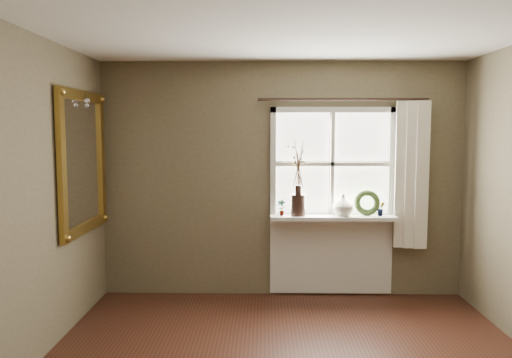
{
  "coord_description": "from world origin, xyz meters",
  "views": [
    {
      "loc": [
        -0.2,
        -3.27,
        1.83
      ],
      "look_at": [
        -0.28,
        1.55,
        1.37
      ],
      "focal_mm": 35.0,
      "sensor_mm": 36.0,
      "label": 1
    }
  ],
  "objects_px": {
    "cream_vase": "(343,205)",
    "gilt_mirror": "(83,162)",
    "dark_jug": "(298,205)",
    "wreath": "(367,205)"
  },
  "relations": [
    {
      "from": "dark_jug",
      "to": "gilt_mirror",
      "type": "xyz_separation_m",
      "value": [
        -2.14,
        -0.57,
        0.5
      ]
    },
    {
      "from": "wreath",
      "to": "gilt_mirror",
      "type": "xyz_separation_m",
      "value": [
        -2.89,
        -0.61,
        0.51
      ]
    },
    {
      "from": "cream_vase",
      "to": "wreath",
      "type": "height_order",
      "value": "wreath"
    },
    {
      "from": "dark_jug",
      "to": "gilt_mirror",
      "type": "height_order",
      "value": "gilt_mirror"
    },
    {
      "from": "cream_vase",
      "to": "gilt_mirror",
      "type": "height_order",
      "value": "gilt_mirror"
    },
    {
      "from": "cream_vase",
      "to": "gilt_mirror",
      "type": "bearing_deg",
      "value": -167.76
    },
    {
      "from": "dark_jug",
      "to": "gilt_mirror",
      "type": "bearing_deg",
      "value": -165.07
    },
    {
      "from": "dark_jug",
      "to": "cream_vase",
      "type": "bearing_deg",
      "value": 0.0
    },
    {
      "from": "cream_vase",
      "to": "wreath",
      "type": "distance_m",
      "value": 0.27
    },
    {
      "from": "gilt_mirror",
      "to": "cream_vase",
      "type": "bearing_deg",
      "value": 12.24
    }
  ]
}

